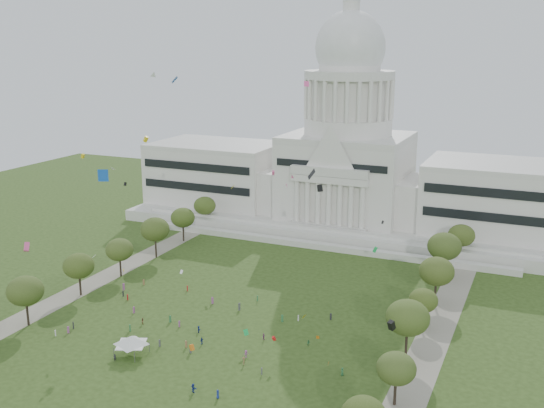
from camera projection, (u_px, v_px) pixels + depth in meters
The scene contains 30 objects.
ground at pixel (190, 354), 141.10m from camera, with size 400.00×400.00×0.00m, color #2D4416.
capitol at pixel (346, 167), 236.31m from camera, with size 160.00×64.50×91.30m.
path_left at pixel (102, 278), 186.47m from camera, with size 8.00×160.00×0.04m, color gray.
path_right at pixel (433, 338), 148.91m from camera, with size 8.00×160.00×0.04m, color gray.
row_tree_l_1 at pixel (25, 291), 153.50m from camera, with size 8.86×8.86×12.59m.
row_tree_r_1 at pixel (396, 369), 119.57m from camera, with size 7.58×7.58×10.78m.
row_tree_l_2 at pixel (79, 266), 171.96m from camera, with size 8.42×8.42×11.97m.
row_tree_r_2 at pixel (408, 318), 136.89m from camera, with size 9.55×9.55×13.58m.
row_tree_l_3 at pixel (119, 250), 186.39m from camera, with size 8.12×8.12×11.55m.
row_tree_r_3 at pixel (423, 300), 152.55m from camera, with size 7.01×7.01×9.98m.
row_tree_l_4 at pixel (155, 229), 202.50m from camera, with size 9.29×9.29×13.21m.
row_tree_r_4 at pixel (437, 271), 165.66m from camera, with size 9.19×9.19×13.06m.
row_tree_l_5 at pixel (183, 218), 219.67m from camera, with size 8.33×8.33×11.85m.
row_tree_r_5 at pixel (444, 246), 183.87m from camera, with size 9.82×9.82×13.96m.
row_tree_l_6 at pixel (205, 206), 236.42m from camera, with size 8.19×8.19×11.64m.
row_tree_r_6 at pixel (461, 235), 199.15m from camera, with size 8.42×8.42×11.97m.
event_tent at pixel (131, 340), 140.03m from camera, with size 10.86×10.86×4.63m.
person_0 at pixel (342, 372), 131.90m from camera, with size 0.88×0.57×1.80m, color #33723F.
person_2 at pixel (309, 343), 144.82m from camera, with size 0.73×0.45×1.49m, color #33723F.
person_3 at pixel (244, 361), 136.49m from camera, with size 1.11×0.57×1.72m, color olive.
person_4 at pixel (202, 341), 145.67m from camera, with size 0.97×0.53×1.66m, color navy.
person_5 at pixel (199, 329), 151.58m from camera, with size 1.52×0.60×1.64m, color navy.
person_6 at pixel (218, 394), 123.54m from camera, with size 0.87×0.57×1.78m, color navy.
person_7 at pixel (115, 358), 137.91m from camera, with size 0.61×0.45×1.68m, color #26262B.
person_8 at pixel (143, 321), 156.09m from camera, with size 0.79×0.49×1.63m, color olive.
person_9 at pixel (246, 354), 139.51m from camera, with size 1.10×0.57×1.70m, color #994C8C.
person_10 at pixel (264, 337), 147.80m from camera, with size 0.96×0.53×1.65m, color #994C8C.
person_11 at pixel (193, 388), 125.52m from camera, with size 1.77×0.70×1.91m, color navy.
distant_crowd at pixel (178, 315), 159.39m from camera, with size 59.79×38.67×1.94m.
kite_swarm at pixel (213, 222), 142.70m from camera, with size 94.04×108.69×57.49m.
Camera 1 is at (68.49, -110.22, 67.20)m, focal length 42.00 mm.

